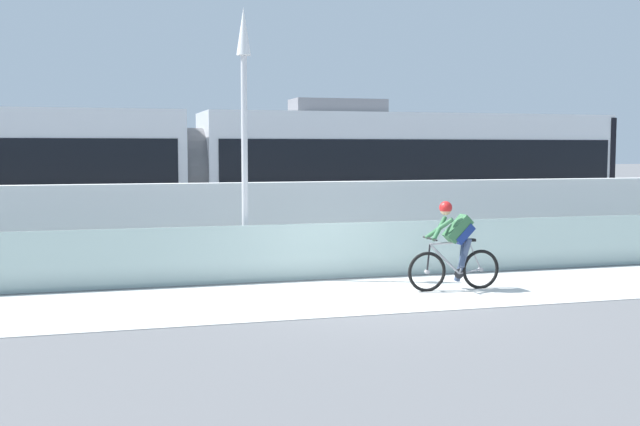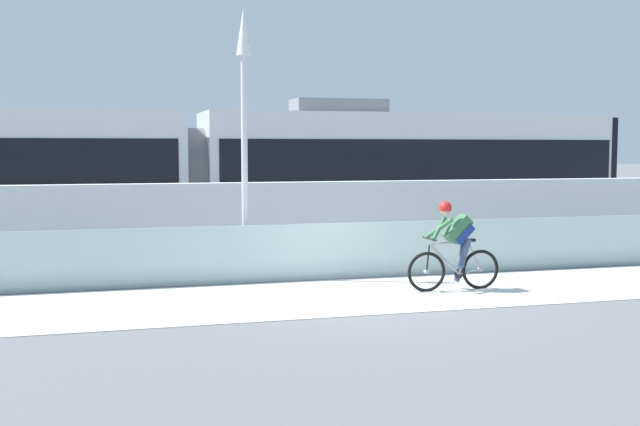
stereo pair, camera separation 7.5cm
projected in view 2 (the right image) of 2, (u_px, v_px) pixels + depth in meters
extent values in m
plane|color=slate|center=(368.00, 295.00, 13.55)|extent=(200.00, 200.00, 0.00)
cube|color=silver|center=(368.00, 295.00, 13.55)|extent=(32.00, 3.20, 0.01)
cube|color=#ADC6C1|center=(337.00, 251.00, 15.28)|extent=(32.00, 0.05, 1.09)
cube|color=white|center=(314.00, 224.00, 16.98)|extent=(32.00, 0.36, 1.82)
cube|color=#595654|center=(288.00, 251.00, 19.43)|extent=(32.00, 0.08, 0.01)
cube|color=#595654|center=(275.00, 244.00, 20.81)|extent=(32.00, 0.08, 0.01)
cube|color=#232326|center=(101.00, 239.00, 18.90)|extent=(1.40, 1.88, 0.20)
cylinder|color=black|center=(102.00, 245.00, 18.22)|extent=(0.60, 0.10, 0.60)
cylinder|color=black|center=(102.00, 238.00, 19.59)|extent=(0.60, 0.10, 0.60)
cube|color=silver|center=(409.00, 173.00, 20.91)|extent=(11.00, 2.50, 3.10)
cube|color=black|center=(409.00, 159.00, 20.88)|extent=(10.56, 2.54, 1.04)
cube|color=#4C4C51|center=(409.00, 223.00, 21.02)|extent=(10.78, 2.53, 0.28)
cube|color=slate|center=(339.00, 106.00, 20.24)|extent=(2.40, 1.10, 0.36)
cube|color=#232326|center=(281.00, 233.00, 20.09)|extent=(1.40, 1.88, 0.20)
cylinder|color=black|center=(288.00, 239.00, 19.41)|extent=(0.60, 0.10, 0.60)
cylinder|color=black|center=(275.00, 233.00, 20.79)|extent=(0.60, 0.10, 0.60)
cube|color=#232326|center=(525.00, 226.00, 21.98)|extent=(1.40, 1.88, 0.20)
cylinder|color=black|center=(539.00, 231.00, 21.30)|extent=(0.60, 0.10, 0.60)
cylinder|color=black|center=(512.00, 226.00, 22.67)|extent=(0.60, 0.10, 0.60)
cube|color=black|center=(586.00, 171.00, 22.37)|extent=(0.16, 2.54, 2.94)
cylinder|color=#59595B|center=(193.00, 174.00, 19.37)|extent=(0.60, 2.30, 2.30)
torus|color=black|center=(427.00, 272.00, 13.81)|extent=(0.72, 0.06, 0.72)
cylinder|color=#99999E|center=(427.00, 272.00, 13.81)|extent=(0.07, 0.10, 0.07)
torus|color=black|center=(480.00, 269.00, 14.09)|extent=(0.72, 0.06, 0.72)
cylinder|color=#99999E|center=(480.00, 269.00, 14.09)|extent=(0.07, 0.10, 0.07)
cylinder|color=#99999E|center=(444.00, 259.00, 13.88)|extent=(0.60, 0.04, 0.58)
cylinder|color=#99999E|center=(464.00, 258.00, 13.98)|extent=(0.22, 0.04, 0.59)
cylinder|color=#99999E|center=(449.00, 243.00, 13.88)|extent=(0.76, 0.04, 0.07)
cylinder|color=#99999E|center=(470.00, 272.00, 14.04)|extent=(0.43, 0.03, 0.09)
cylinder|color=#99999E|center=(474.00, 255.00, 14.04)|extent=(0.27, 0.02, 0.53)
cylinder|color=black|center=(428.00, 258.00, 13.80)|extent=(0.08, 0.03, 0.49)
cube|color=black|center=(468.00, 240.00, 13.98)|extent=(0.24, 0.10, 0.05)
cylinder|color=black|center=(430.00, 239.00, 13.77)|extent=(0.03, 0.58, 0.03)
cylinder|color=#262628|center=(459.00, 274.00, 13.98)|extent=(0.18, 0.02, 0.18)
cube|color=#33663F|center=(457.00, 229.00, 13.90)|extent=(0.50, 0.28, 0.51)
cube|color=navy|center=(462.00, 234.00, 13.94)|extent=(0.38, 0.30, 0.38)
sphere|color=tan|center=(445.00, 210.00, 13.81)|extent=(0.20, 0.20, 0.20)
sphere|color=red|center=(445.00, 208.00, 13.81)|extent=(0.23, 0.23, 0.23)
cylinder|color=#33663F|center=(439.00, 229.00, 13.81)|extent=(0.44, 0.41, 0.41)
cylinder|color=#33663F|center=(439.00, 229.00, 13.81)|extent=(0.44, 0.41, 0.41)
cylinder|color=#384766|center=(463.00, 260.00, 13.98)|extent=(0.29, 0.33, 0.80)
cylinder|color=#384766|center=(463.00, 252.00, 13.97)|extent=(0.29, 0.33, 0.54)
cylinder|color=gray|center=(245.00, 275.00, 15.13)|extent=(0.24, 0.24, 0.20)
cylinder|color=silver|center=(245.00, 166.00, 14.96)|extent=(0.12, 0.12, 4.20)
cone|color=white|center=(243.00, 31.00, 14.75)|extent=(0.28, 0.28, 0.90)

